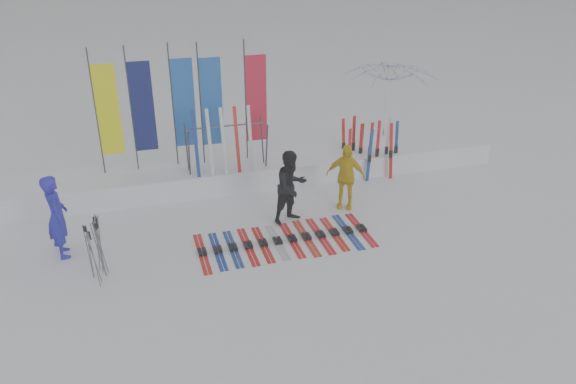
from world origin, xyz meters
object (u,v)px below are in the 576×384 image
object	(u,v)px
person_black	(291,187)
ski_row	(285,240)
person_yellow	(345,177)
tent_canopy	(387,103)
ski_rack	(226,141)
person_blue	(57,216)

from	to	relation	value
person_black	ski_row	world-z (taller)	person_black
person_yellow	ski_row	xyz separation A→B (m)	(-1.90, -1.22, -0.79)
person_black	tent_canopy	size ratio (longest dim) A/B	0.60
tent_canopy	ski_row	bearing A→B (deg)	-133.38
tent_canopy	ski_rack	distance (m)	5.90
person_black	person_yellow	distance (m)	1.51
ski_rack	ski_row	bearing A→B (deg)	-77.32
person_blue	ski_row	xyz separation A→B (m)	(4.69, -0.82, -0.89)
person_blue	tent_canopy	world-z (taller)	tent_canopy
person_black	person_yellow	bearing A→B (deg)	-10.32
person_yellow	ski_rack	size ratio (longest dim) A/B	0.81
person_blue	person_yellow	xyz separation A→B (m)	(6.59, 0.41, -0.09)
person_blue	ski_row	world-z (taller)	person_blue
person_blue	person_black	bearing A→B (deg)	-100.14
tent_canopy	ski_row	xyz separation A→B (m)	(-4.84, -5.12, -1.29)
person_blue	person_black	xyz separation A→B (m)	(5.11, 0.10, -0.04)
person_black	person_yellow	xyz separation A→B (m)	(1.48, 0.31, -0.06)
person_yellow	ski_row	bearing A→B (deg)	-116.71
ski_rack	person_blue	bearing A→B (deg)	-151.09
ski_row	ski_rack	world-z (taller)	ski_rack
person_black	ski_rack	size ratio (longest dim) A/B	0.87
tent_canopy	ski_row	size ratio (longest dim) A/B	0.76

